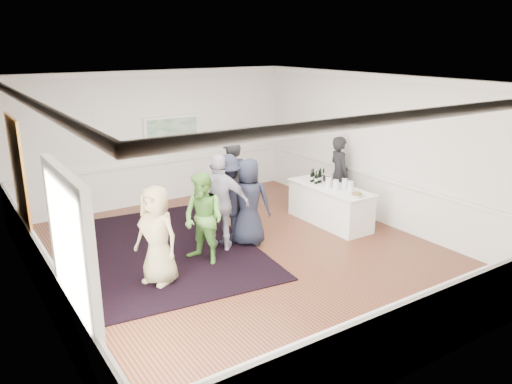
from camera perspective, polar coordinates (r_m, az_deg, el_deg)
floor at (r=9.36m, az=-1.30°, el=-7.33°), size 8.00×8.00×0.00m
ceiling at (r=8.56m, az=-1.44°, el=12.59°), size 7.00×8.00×0.02m
wall_left at (r=7.66m, az=-24.19°, el=-1.67°), size 0.02×8.00×3.20m
wall_right at (r=11.03m, az=14.30°, el=4.65°), size 0.02×8.00×3.20m
wall_back at (r=12.33m, az=-11.31°, el=6.10°), size 7.00×0.02×3.20m
wall_front at (r=5.99m, az=19.44°, el=-6.11°), size 7.00×0.02×3.20m
wainscoting at (r=9.17m, az=-1.32°, el=-4.48°), size 7.00×8.00×1.00m
mirror at (r=8.86m, az=-25.49°, el=1.89°), size 0.05×1.25×1.85m
doorway at (r=5.97m, az=-20.28°, el=-8.20°), size 0.10×1.78×2.56m
landscape_painting at (r=12.40m, az=-9.55°, el=7.10°), size 1.44×0.06×0.66m
area_rug at (r=9.78m, az=-11.10°, el=-6.50°), size 3.96×4.92×0.02m
serving_table at (r=10.97m, az=8.43°, el=-1.46°), size 0.79×2.06×0.83m
bartender at (r=11.67m, az=9.46°, el=2.01°), size 0.57×0.73×1.78m
guest_tan at (r=8.24m, az=-11.27°, el=-4.87°), size 0.84×0.97×1.67m
guest_green at (r=8.87m, az=-6.02°, el=-3.06°), size 0.89×0.98×1.66m
guest_lilac at (r=9.35m, az=-4.10°, el=-1.29°), size 1.14×1.03×1.86m
guest_dark_a at (r=9.66m, az=-3.33°, el=-0.90°), size 1.18×0.70×1.79m
guest_dark_b at (r=10.30m, az=-2.81°, el=0.68°), size 0.80×0.62×1.94m
guest_navy at (r=9.63m, az=-0.83°, el=-1.15°), size 0.99×0.96×1.71m
wine_bottles at (r=11.12m, az=7.15°, el=1.91°), size 0.36×0.29×0.31m
juice_pitchers at (r=10.62m, az=9.55°, el=0.88°), size 0.34×0.58×0.24m
ice_bucket at (r=10.94m, az=8.13°, el=1.40°), size 0.26×0.26×0.24m
nut_bowl at (r=10.24m, az=11.44°, el=-0.29°), size 0.28×0.28×0.08m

